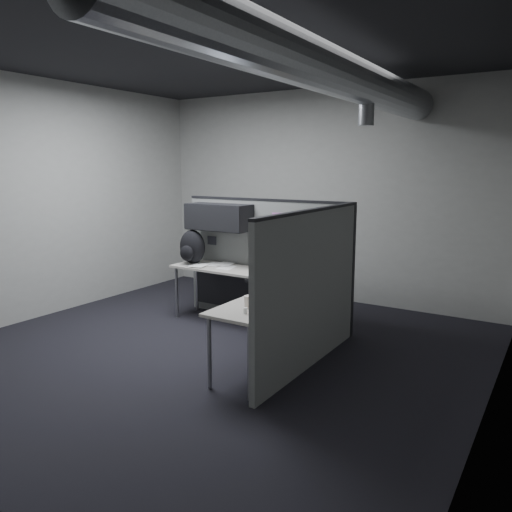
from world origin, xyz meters
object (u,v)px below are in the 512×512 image
Objects in this scene: monitor at (308,258)px; keyboard at (264,279)px; phone at (270,296)px; desk at (257,287)px; backpack at (192,247)px.

keyboard is (-0.42, -0.30, -0.25)m from monitor.
phone is at bearing -104.07° from monitor.
desk is 0.24m from keyboard.
keyboard is at bearing -4.31° from backpack.
phone is at bearing -19.52° from backpack.
desk is at bearing 110.80° from phone.
phone is 2.14m from backpack.
phone is at bearing -50.64° from desk.
desk is at bearing -1.68° from backpack.
monitor reaches higher than backpack.
phone is (0.07, -1.00, -0.23)m from monitor.
backpack is (-1.20, 0.25, 0.34)m from desk.
desk is 1.27m from backpack.
desk is at bearing -179.80° from monitor.
phone is (0.49, -0.70, 0.02)m from keyboard.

